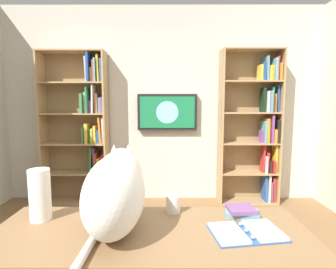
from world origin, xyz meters
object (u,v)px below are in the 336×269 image
bookshelf_right (83,130)px  wall_mounted_tv (167,112)px  coffee_mug (173,204)px  paper_towel_roll (40,195)px  cat (116,189)px  bookshelf_left (257,127)px  desk_book_stack (241,212)px  open_binder (246,232)px  desk (150,256)px

bookshelf_right → wall_mounted_tv: size_ratio=2.51×
wall_mounted_tv → coffee_mug: 2.30m
paper_towel_roll → coffee_mug: paper_towel_roll is taller
wall_mounted_tv → cat: (0.24, 2.45, -0.29)m
bookshelf_left → cat: (1.46, 2.37, -0.09)m
coffee_mug → desk_book_stack: bearing=173.4°
desk_book_stack → coffee_mug: bearing=-6.6°
wall_mounted_tv → coffee_mug: bearing=91.1°
wall_mounted_tv → open_binder: 2.58m
desk_book_stack → bookshelf_left: bearing=-110.0°
paper_towel_roll → cat: bearing=165.9°
coffee_mug → desk_book_stack: size_ratio=0.50×
bookshelf_right → coffee_mug: bearing=118.8°
cat → desk_book_stack: size_ratio=3.56×
coffee_mug → wall_mounted_tv: bearing=-88.9°
desk → cat: (0.17, -0.04, 0.32)m
paper_towel_roll → coffee_mug: (-0.71, -0.09, -0.09)m
coffee_mug → desk_book_stack: coffee_mug is taller
wall_mounted_tv → bookshelf_left: bearing=176.0°
desk → desk_book_stack: size_ratio=8.01×
bookshelf_right → wall_mounted_tv: bookshelf_right is taller
bookshelf_left → desk_book_stack: bearing=70.0°
cat → desk_book_stack: (-0.66, -0.16, -0.18)m
desk → paper_towel_roll: paper_towel_roll is taller
desk → cat: size_ratio=2.25×
paper_towel_roll → desk_book_stack: (-1.08, -0.05, -0.11)m
bookshelf_left → desk_book_stack: 2.37m
bookshelf_left → desk: (1.30, 2.41, -0.41)m
desk → bookshelf_left: bearing=-118.3°
bookshelf_right → desk_book_stack: bookshelf_right is taller
cat → open_binder: (-0.62, 0.05, -0.19)m
cat → coffee_mug: (-0.28, -0.20, -0.15)m
cat → coffee_mug: size_ratio=7.17×
desk → paper_towel_roll: size_ratio=5.67×
wall_mounted_tv → open_binder: size_ratio=2.29×
desk → paper_towel_roll: 0.66m
open_binder → desk_book_stack: bearing=-98.9°
cat → paper_towel_roll: size_ratio=2.52×
wall_mounted_tv → paper_towel_roll: 2.46m
desk → open_binder: size_ratio=4.31×
cat → paper_towel_roll: (0.43, -0.11, -0.07)m
bookshelf_left → open_binder: 2.57m
bookshelf_right → cat: bookshelf_right is taller
bookshelf_left → desk_book_stack: (0.80, 2.21, -0.27)m
bookshelf_left → cat: bookshelf_left is taller
open_binder → bookshelf_right: bearing=-57.5°
paper_towel_roll → coffee_mug: bearing=-172.6°
bookshelf_left → cat: 2.78m
desk → paper_towel_roll: bearing=-13.9°
bookshelf_right → wall_mounted_tv: 1.18m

